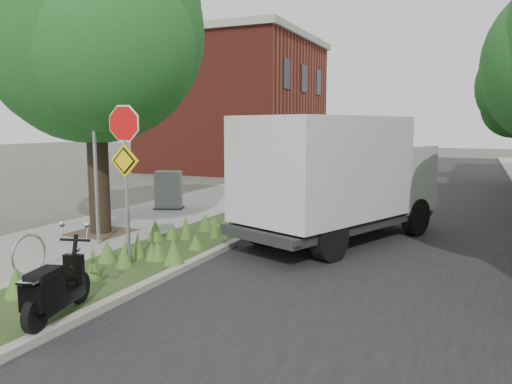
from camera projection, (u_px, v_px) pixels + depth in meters
ground at (174, 291)px, 8.58m from camera, size 120.00×120.00×0.00m
sidewalk_near at (223, 197)px, 19.34m from camera, size 3.50×60.00×0.12m
verge at (290, 202)px, 18.24m from camera, size 2.00×60.00×0.12m
kerb_near at (316, 203)px, 17.84m from camera, size 0.20×60.00×0.13m
road at (418, 212)px, 16.45m from camera, size 7.00×60.00×0.01m
street_tree_main at (92, 44)px, 12.16m from camera, size 6.21×5.54×7.66m
bare_post at (95, 157)px, 11.20m from camera, size 0.08×0.08×4.00m
bike_hoop at (29, 255)px, 9.04m from camera, size 0.06×0.78×0.77m
sign_assembly at (125, 152)px, 9.35m from camera, size 0.94×0.08×3.22m
brick_building at (236, 103)px, 31.77m from camera, size 9.40×10.40×8.30m
scooter_near at (51, 295)px, 6.91m from camera, size 0.60×1.60×0.77m
box_truck at (337, 173)px, 12.00m from camera, size 4.17×6.12×2.59m
utility_cabinet at (169, 191)px, 16.27m from camera, size 1.08×0.90×1.23m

